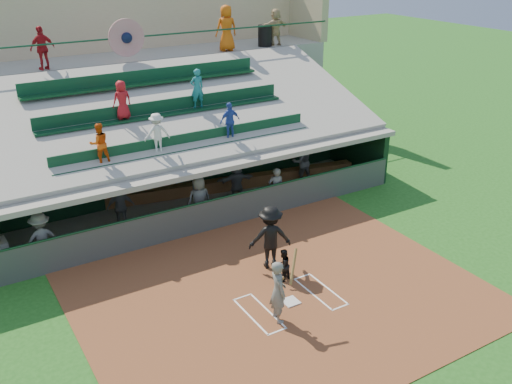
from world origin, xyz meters
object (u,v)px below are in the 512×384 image
home_plate (291,302)px  catcher (283,265)px  trash_bin (265,36)px  batter_at_plate (278,291)px

home_plate → catcher: bearing=67.7°
trash_bin → home_plate: bearing=-118.8°
catcher → trash_bin: 13.90m
home_plate → catcher: size_ratio=0.43×
batter_at_plate → catcher: batter_at_plate is taller
batter_at_plate → trash_bin: trash_bin is taller
batter_at_plate → trash_bin: 15.59m
home_plate → trash_bin: size_ratio=0.44×
home_plate → catcher: catcher is taller
batter_at_plate → catcher: size_ratio=1.94×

